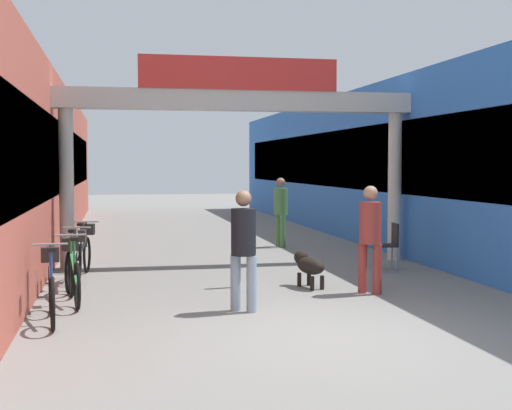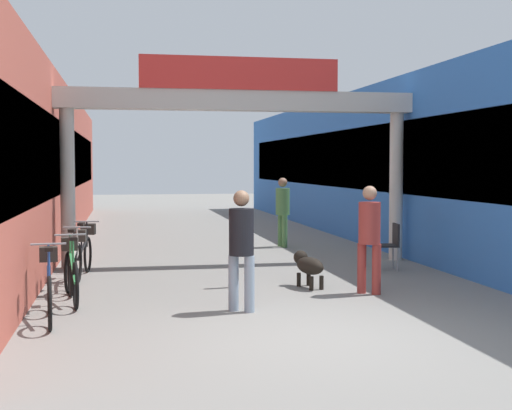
# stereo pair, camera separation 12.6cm
# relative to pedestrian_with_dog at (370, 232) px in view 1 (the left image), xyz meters

# --- Properties ---
(ground_plane) EXTENTS (80.00, 80.00, 0.00)m
(ground_plane) POSITION_rel_pedestrian_with_dog_xyz_m (-1.45, -2.40, -0.96)
(ground_plane) COLOR gray
(storefront_left) EXTENTS (3.00, 26.00, 3.93)m
(storefront_left) POSITION_rel_pedestrian_with_dog_xyz_m (-6.55, 8.60, 1.00)
(storefront_left) COLOR #B25142
(storefront_left) RESTS_ON ground_plane
(storefront_right) EXTENTS (3.00, 26.00, 3.93)m
(storefront_right) POSITION_rel_pedestrian_with_dog_xyz_m (3.64, 8.60, 1.00)
(storefront_right) COLOR blue
(storefront_right) RESTS_ON ground_plane
(arcade_sign_gateway) EXTENTS (7.40, 0.47, 4.13)m
(arcade_sign_gateway) POSITION_rel_pedestrian_with_dog_xyz_m (-1.45, 3.66, 1.97)
(arcade_sign_gateway) COLOR beige
(arcade_sign_gateway) RESTS_ON ground_plane
(pedestrian_with_dog) EXTENTS (0.48, 0.48, 1.68)m
(pedestrian_with_dog) POSITION_rel_pedestrian_with_dog_xyz_m (0.00, 0.00, 0.00)
(pedestrian_with_dog) COLOR #99332D
(pedestrian_with_dog) RESTS_ON ground_plane
(pedestrian_companion) EXTENTS (0.47, 0.47, 1.66)m
(pedestrian_companion) POSITION_rel_pedestrian_with_dog_xyz_m (-2.17, -0.95, -0.01)
(pedestrian_companion) COLOR #8C9EB2
(pedestrian_companion) RESTS_ON ground_plane
(pedestrian_carrying_crate) EXTENTS (0.40, 0.40, 1.69)m
(pedestrian_carrying_crate) POSITION_rel_pedestrian_with_dog_xyz_m (0.06, 6.38, 0.00)
(pedestrian_carrying_crate) COLOR #4C7F47
(pedestrian_carrying_crate) RESTS_ON ground_plane
(dog_on_leash) EXTENTS (0.48, 0.83, 0.58)m
(dog_on_leash) POSITION_rel_pedestrian_with_dog_xyz_m (-0.79, 0.73, -0.60)
(dog_on_leash) COLOR black
(dog_on_leash) RESTS_ON ground_plane
(bicycle_blue_nearest) EXTENTS (0.46, 1.69, 0.98)m
(bicycle_blue_nearest) POSITION_rel_pedestrian_with_dog_xyz_m (-4.70, -1.03, -0.53)
(bicycle_blue_nearest) COLOR black
(bicycle_blue_nearest) RESTS_ON ground_plane
(bicycle_green_second) EXTENTS (0.46, 1.68, 0.98)m
(bicycle_green_second) POSITION_rel_pedestrian_with_dog_xyz_m (-4.50, 0.20, -0.53)
(bicycle_green_second) COLOR black
(bicycle_green_second) RESTS_ON ground_plane
(bicycle_silver_third) EXTENTS (0.46, 1.69, 0.98)m
(bicycle_silver_third) POSITION_rel_pedestrian_with_dog_xyz_m (-4.55, 1.48, -0.53)
(bicycle_silver_third) COLOR black
(bicycle_silver_third) RESTS_ON ground_plane
(bicycle_black_farthest) EXTENTS (0.46, 1.68, 0.98)m
(bicycle_black_farthest) POSITION_rel_pedestrian_with_dog_xyz_m (-4.46, 2.69, -0.53)
(bicycle_black_farthest) COLOR black
(bicycle_black_farthest) RESTS_ON ground_plane
(bollard_post_metal) EXTENTS (0.10, 0.10, 0.96)m
(bollard_post_metal) POSITION_rel_pedestrian_with_dog_xyz_m (-1.95, 0.96, -0.48)
(bollard_post_metal) COLOR gray
(bollard_post_metal) RESTS_ON ground_plane
(cafe_chair_black_nearer) EXTENTS (0.44, 0.44, 0.89)m
(cafe_chair_black_nearer) POSITION_rel_pedestrian_with_dog_xyz_m (1.25, 2.31, -0.42)
(cafe_chair_black_nearer) COLOR gray
(cafe_chair_black_nearer) RESTS_ON ground_plane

